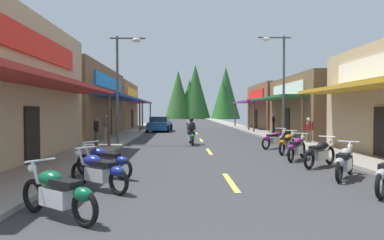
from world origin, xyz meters
TOP-DOWN VIEW (x-y plane):
  - ground at (0.00, 31.92)m, footprint 9.01×93.84m
  - sidewalk_left at (-5.58, 31.92)m, footprint 2.14×93.84m
  - sidewalk_right at (5.58, 31.92)m, footprint 2.14×93.84m
  - centerline_dashes at (0.00, 35.16)m, footprint 0.16×68.69m
  - storefront_left_middle at (-11.07, 23.63)m, footprint 10.72×12.22m
  - storefront_left_far at (-9.66, 35.16)m, footprint 7.92×9.78m
  - storefront_right_middle at (10.77, 23.38)m, footprint 10.14×9.73m
  - storefront_right_far at (10.81, 33.70)m, footprint 10.21×9.17m
  - streetlamp_left at (-4.62, 17.64)m, footprint 1.98×0.30m
  - streetlamp_right at (4.63, 18.80)m, footprint 1.98×0.30m
  - motorcycle_parked_right_1 at (3.36, 8.16)m, footprint 1.38×1.76m
  - motorcycle_parked_right_2 at (3.47, 10.13)m, footprint 1.70×1.46m
  - motorcycle_parked_right_3 at (3.23, 11.74)m, footprint 1.35×1.78m
  - motorcycle_parked_right_4 at (3.49, 13.70)m, footprint 1.33×1.80m
  - motorcycle_parked_right_5 at (3.49, 15.71)m, footprint 1.75×1.40m
  - motorcycle_parked_left_0 at (-3.54, 4.77)m, footprint 1.80×1.32m
  - motorcycle_parked_left_1 at (-3.34, 6.88)m, footprint 1.74×1.41m
  - motorcycle_parked_left_2 at (-3.58, 8.45)m, footprint 1.89×1.19m
  - rider_cruising_lead at (-0.74, 17.71)m, footprint 0.60×2.14m
  - pedestrian_by_shop at (-5.84, 16.56)m, footprint 0.41×0.49m
  - pedestrian_browsing at (6.02, 17.69)m, footprint 0.57×0.27m
  - pedestrian_waiting at (-6.12, 20.24)m, footprint 0.46×0.43m
  - pedestrian_strolling at (6.28, 25.81)m, footprint 0.37×0.54m
  - parked_car_curbside at (-3.31, 30.01)m, footprint 2.30×4.41m
  - treeline_backdrop at (3.35, 79.93)m, footprint 18.06×11.18m

SIDE VIEW (x-z plane):
  - ground at x=0.00m, z-range -0.10..0.00m
  - centerline_dashes at x=0.00m, z-range 0.00..0.01m
  - sidewalk_left at x=-5.58m, z-range 0.00..0.12m
  - sidewalk_right at x=5.58m, z-range 0.00..0.12m
  - motorcycle_parked_right_1 at x=3.36m, z-range -0.03..1.01m
  - motorcycle_parked_right_2 at x=3.47m, z-range -0.03..1.01m
  - motorcycle_parked_right_3 at x=3.23m, z-range -0.03..1.01m
  - motorcycle_parked_right_4 at x=3.49m, z-range -0.03..1.01m
  - motorcycle_parked_right_5 at x=3.49m, z-range -0.03..1.01m
  - motorcycle_parked_left_0 at x=-3.54m, z-range -0.03..1.01m
  - motorcycle_parked_left_1 at x=-3.34m, z-range -0.03..1.01m
  - motorcycle_parked_left_2 at x=-3.58m, z-range -0.03..1.01m
  - rider_cruising_lead at x=-0.74m, z-range -0.13..1.44m
  - parked_car_curbside at x=-3.31m, z-range -0.01..1.39m
  - pedestrian_browsing at x=6.02m, z-range 0.11..1.66m
  - pedestrian_by_shop at x=-5.84m, z-range 0.12..1.74m
  - pedestrian_waiting at x=-6.12m, z-range 0.14..1.87m
  - pedestrian_strolling at x=6.28m, z-range 0.14..1.87m
  - storefront_right_middle at x=10.77m, z-range 0.01..4.52m
  - storefront_right_far at x=10.81m, z-range 0.00..4.72m
  - storefront_left_far at x=-9.66m, z-range 0.01..4.96m
  - storefront_left_middle at x=-11.07m, z-range 0.00..5.12m
  - streetlamp_left at x=-4.62m, z-range 0.92..7.03m
  - streetlamp_right at x=4.63m, z-range 0.94..7.41m
  - treeline_backdrop at x=3.35m, z-range -0.93..12.39m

